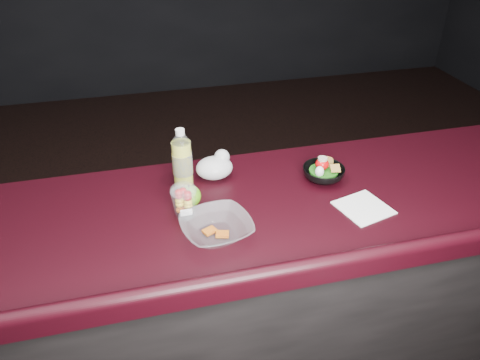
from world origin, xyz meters
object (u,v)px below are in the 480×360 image
(snack_bowl, at_px, (323,172))
(green_apple, at_px, (189,196))
(takeout_bowl, at_px, (216,228))
(fruit_cup, at_px, (184,200))
(lemonade_bottle, at_px, (182,162))

(snack_bowl, bearing_deg, green_apple, -174.77)
(snack_bowl, distance_m, takeout_bowl, 0.51)
(fruit_cup, bearing_deg, green_apple, 65.86)
(green_apple, relative_size, snack_bowl, 0.51)
(lemonade_bottle, bearing_deg, takeout_bowl, -79.91)
(green_apple, distance_m, snack_bowl, 0.51)
(fruit_cup, relative_size, green_apple, 1.50)
(fruit_cup, bearing_deg, lemonade_bottle, 83.05)
(lemonade_bottle, distance_m, green_apple, 0.15)
(lemonade_bottle, height_order, green_apple, lemonade_bottle)
(lemonade_bottle, xyz_separation_m, fruit_cup, (-0.02, -0.20, -0.03))
(takeout_bowl, bearing_deg, fruit_cup, 122.99)
(fruit_cup, bearing_deg, takeout_bowl, -57.01)
(green_apple, bearing_deg, fruit_cup, -114.14)
(lemonade_bottle, bearing_deg, green_apple, -89.71)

